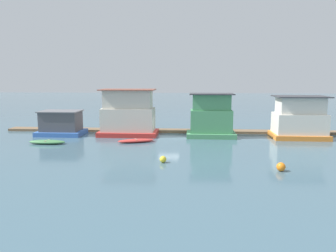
% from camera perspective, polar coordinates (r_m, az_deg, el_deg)
% --- Properties ---
extents(ground_plane, '(200.00, 200.00, 0.00)m').
position_cam_1_polar(ground_plane, '(39.03, 0.11, -1.81)').
color(ground_plane, '#426070').
extents(dock_walkway, '(42.40, 1.84, 0.30)m').
position_cam_1_polar(dock_walkway, '(42.08, 0.41, -0.83)').
color(dock_walkway, brown).
rests_on(dock_walkway, ground_plane).
extents(houseboat_blue, '(5.42, 3.87, 2.96)m').
position_cam_1_polar(houseboat_blue, '(41.96, -18.12, 0.40)').
color(houseboat_blue, '#3866B7').
rests_on(houseboat_blue, ground_plane).
extents(houseboat_red, '(7.02, 3.98, 5.57)m').
position_cam_1_polar(houseboat_red, '(39.73, -6.94, 1.98)').
color(houseboat_red, red).
rests_on(houseboat_red, ground_plane).
extents(houseboat_green, '(5.70, 3.38, 5.12)m').
position_cam_1_polar(houseboat_green, '(38.68, 7.53, 1.44)').
color(houseboat_green, '#4C9360').
rests_on(houseboat_green, ground_plane).
extents(houseboat_orange, '(6.10, 4.16, 4.87)m').
position_cam_1_polar(houseboat_orange, '(40.58, 21.90, 1.13)').
color(houseboat_orange, orange).
rests_on(houseboat_orange, ground_plane).
extents(dinghy_green, '(3.92, 1.20, 0.43)m').
position_cam_1_polar(dinghy_green, '(36.95, -20.30, -2.61)').
color(dinghy_green, '#47844C').
rests_on(dinghy_green, ground_plane).
extents(dinghy_red, '(4.07, 2.29, 0.39)m').
position_cam_1_polar(dinghy_red, '(35.64, -5.59, -2.55)').
color(dinghy_red, red).
rests_on(dinghy_red, ground_plane).
extents(mooring_post_near_left, '(0.26, 0.26, 1.52)m').
position_cam_1_polar(mooring_post_near_left, '(44.11, -18.47, -0.04)').
color(mooring_post_near_left, brown).
rests_on(mooring_post_near_left, ground_plane).
extents(mooring_post_far_right, '(0.23, 0.23, 2.16)m').
position_cam_1_polar(mooring_post_far_right, '(40.69, 4.10, 0.14)').
color(mooring_post_far_right, brown).
rests_on(mooring_post_far_right, ground_plane).
extents(mooring_post_far_left, '(0.20, 0.20, 1.48)m').
position_cam_1_polar(mooring_post_far_left, '(40.80, 7.13, -0.36)').
color(mooring_post_far_left, brown).
rests_on(mooring_post_far_left, ground_plane).
extents(buoy_yellow, '(0.57, 0.57, 0.57)m').
position_cam_1_polar(buoy_yellow, '(27.30, -0.87, -5.81)').
color(buoy_yellow, yellow).
rests_on(buoy_yellow, ground_plane).
extents(buoy_orange, '(0.68, 0.68, 0.68)m').
position_cam_1_polar(buoy_orange, '(26.33, 19.08, -6.73)').
color(buoy_orange, orange).
rests_on(buoy_orange, ground_plane).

